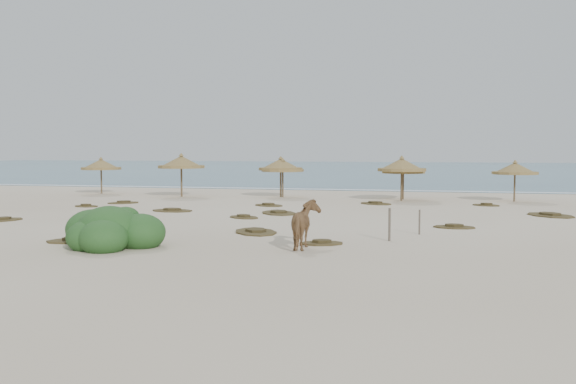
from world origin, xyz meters
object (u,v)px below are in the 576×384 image
palapa_0 (101,165)px  bush (111,231)px  palapa_1 (181,163)px  horse (306,225)px

palapa_0 → bush: 26.57m
palapa_1 → bush: 22.59m
palapa_1 → horse: size_ratio=1.75×
palapa_0 → horse: (19.87, -21.83, -1.30)m
palapa_0 → palapa_1: palapa_1 is taller
palapa_1 → horse: (12.97, -20.46, -1.54)m
palapa_0 → horse: bearing=-47.7°
palapa_1 → bush: size_ratio=0.93×
palapa_1 → bush: palapa_1 is taller
palapa_0 → palapa_1: 7.04m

